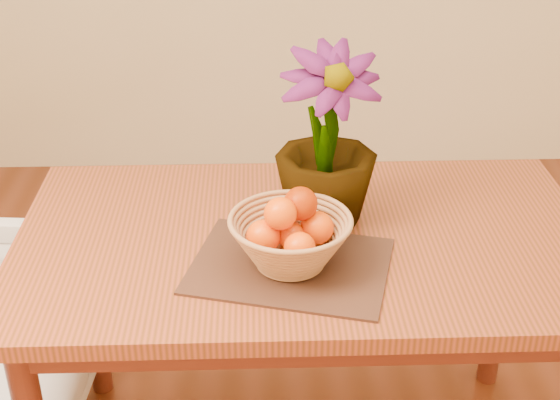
{
  "coord_description": "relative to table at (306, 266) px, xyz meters",
  "views": [
    {
      "loc": [
        -0.12,
        -1.31,
        1.72
      ],
      "look_at": [
        -0.07,
        0.24,
        0.88
      ],
      "focal_mm": 50.0,
      "sensor_mm": 36.0,
      "label": 1
    }
  ],
  "objects": [
    {
      "name": "table",
      "position": [
        0.0,
        0.0,
        0.0
      ],
      "size": [
        1.4,
        0.8,
        0.75
      ],
      "color": "brown",
      "rests_on": "floor"
    },
    {
      "name": "placemat",
      "position": [
        -0.05,
        -0.14,
        0.09
      ],
      "size": [
        0.51,
        0.43,
        0.01
      ],
      "primitive_type": "cube",
      "rotation": [
        0.0,
        0.0,
        -0.26
      ],
      "color": "#3D2216",
      "rests_on": "table"
    },
    {
      "name": "wicker_basket",
      "position": [
        -0.05,
        -0.14,
        0.15
      ],
      "size": [
        0.28,
        0.28,
        0.11
      ],
      "color": "#A87246",
      "rests_on": "placemat"
    },
    {
      "name": "orange_pile",
      "position": [
        -0.04,
        -0.13,
        0.2
      ],
      "size": [
        0.2,
        0.19,
        0.14
      ],
      "rotation": [
        0.0,
        0.0,
        -0.33
      ],
      "color": "#F76004",
      "rests_on": "wicker_basket"
    },
    {
      "name": "potted_plant",
      "position": [
        0.05,
        0.08,
        0.31
      ],
      "size": [
        0.27,
        0.27,
        0.44
      ],
      "primitive_type": "imported",
      "rotation": [
        0.0,
        0.0,
        0.1
      ],
      "color": "#174714",
      "rests_on": "table"
    }
  ]
}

